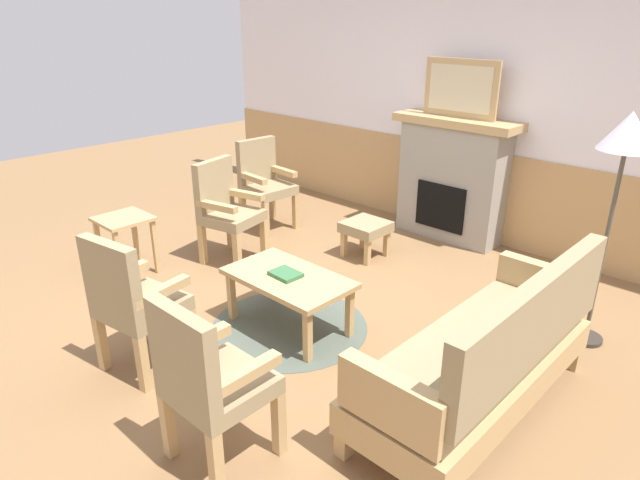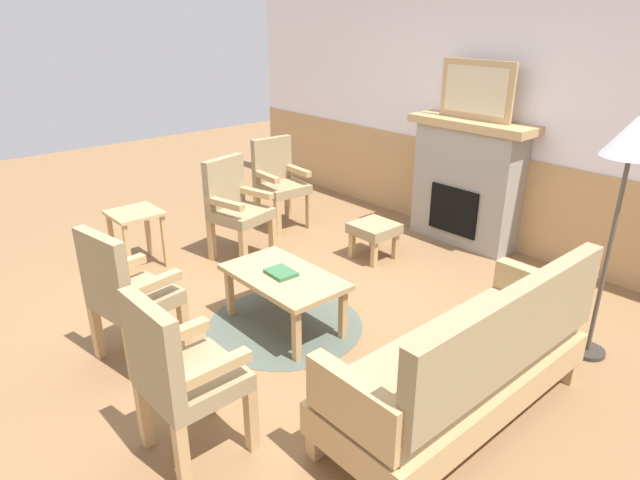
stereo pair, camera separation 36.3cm
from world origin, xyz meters
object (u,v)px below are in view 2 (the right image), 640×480
(armchair_near_fireplace, at_px, (279,179))
(side_table, at_px, (136,223))
(armchair_by_window_left, at_px, (235,204))
(armchair_front_center, at_px, (180,371))
(coffee_table, at_px, (284,281))
(armchair_front_left, at_px, (125,291))
(book_on_table, at_px, (281,273))
(footstool, at_px, (374,231))
(framed_picture, at_px, (476,90))
(fireplace, at_px, (467,181))
(floor_lamp_by_couch, at_px, (630,153))
(couch, at_px, (466,363))

(armchair_near_fireplace, height_order, side_table, armchair_near_fireplace)
(armchair_by_window_left, distance_m, armchair_front_center, 2.67)
(coffee_table, distance_m, armchair_front_left, 1.13)
(book_on_table, xyz_separation_m, footstool, (-0.42, 1.46, -0.17))
(side_table, bearing_deg, armchair_by_window_left, 63.32)
(framed_picture, bearing_deg, armchair_near_fireplace, -144.99)
(framed_picture, relative_size, armchair_by_window_left, 0.82)
(framed_picture, bearing_deg, side_table, -120.20)
(coffee_table, distance_m, book_on_table, 0.07)
(fireplace, bearing_deg, coffee_table, -87.13)
(footstool, bearing_deg, armchair_front_left, -87.91)
(framed_picture, xyz_separation_m, coffee_table, (0.12, -2.47, -1.17))
(footstool, xyz_separation_m, armchair_front_left, (0.09, -2.51, 0.25))
(fireplace, distance_m, footstool, 1.13)
(fireplace, relative_size, armchair_by_window_left, 1.33)
(armchair_front_left, bearing_deg, book_on_table, 72.63)
(footstool, relative_size, armchair_front_left, 0.41)
(framed_picture, height_order, book_on_table, framed_picture)
(floor_lamp_by_couch, bearing_deg, armchair_front_left, -129.99)
(coffee_table, xyz_separation_m, floor_lamp_by_couch, (1.72, 1.39, 1.06))
(armchair_front_center, distance_m, floor_lamp_by_couch, 2.95)
(side_table, bearing_deg, floor_lamp_by_couch, 26.65)
(armchair_near_fireplace, xyz_separation_m, side_table, (0.00, -1.68, -0.10))
(armchair_near_fireplace, bearing_deg, floor_lamp_by_couch, 1.29)
(couch, distance_m, book_on_table, 1.56)
(footstool, distance_m, armchair_front_center, 2.91)
(framed_picture, relative_size, floor_lamp_by_couch, 0.48)
(armchair_front_left, xyz_separation_m, floor_lamp_by_couch, (2.06, 2.46, 0.91))
(side_table, relative_size, floor_lamp_by_couch, 0.33)
(armchair_near_fireplace, height_order, armchair_by_window_left, same)
(armchair_front_left, bearing_deg, armchair_front_center, -8.61)
(fireplace, height_order, armchair_by_window_left, fireplace)
(couch, bearing_deg, armchair_front_center, -121.55)
(book_on_table, distance_m, armchair_by_window_left, 1.43)
(armchair_near_fireplace, height_order, armchair_front_left, same)
(fireplace, bearing_deg, armchair_front_center, -77.32)
(framed_picture, height_order, armchair_by_window_left, framed_picture)
(framed_picture, bearing_deg, book_on_table, -87.39)
(framed_picture, relative_size, side_table, 1.45)
(footstool, relative_size, floor_lamp_by_couch, 0.24)
(armchair_by_window_left, relative_size, floor_lamp_by_couch, 0.58)
(armchair_by_window_left, bearing_deg, book_on_table, -19.69)
(coffee_table, bearing_deg, footstool, 106.59)
(book_on_table, xyz_separation_m, floor_lamp_by_couch, (1.73, 1.41, 1.00))
(fireplace, bearing_deg, couch, -54.67)
(couch, relative_size, book_on_table, 8.06)
(side_table, xyz_separation_m, floor_lamp_by_couch, (3.49, 1.75, 1.02))
(framed_picture, height_order, armchair_front_left, framed_picture)
(framed_picture, distance_m, book_on_table, 2.72)
(book_on_table, height_order, floor_lamp_by_couch, floor_lamp_by_couch)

